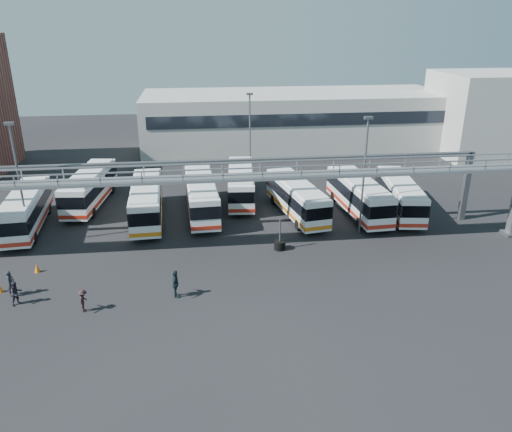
{
  "coord_description": "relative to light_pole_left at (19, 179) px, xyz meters",
  "views": [
    {
      "loc": [
        -1.89,
        -31.88,
        17.45
      ],
      "look_at": [
        2.73,
        6.0,
        2.42
      ],
      "focal_mm": 35.0,
      "sensor_mm": 36.0,
      "label": 1
    }
  ],
  "objects": [
    {
      "name": "pedestrian_d",
      "position": [
        12.31,
        -10.08,
        -4.74
      ],
      "size": [
        0.61,
        1.2,
        1.98
      ],
      "primitive_type": "imported",
      "rotation": [
        0.0,
        0.0,
        1.46
      ],
      "color": "#18252C",
      "rests_on": "ground"
    },
    {
      "name": "bus_8",
      "position": [
        33.3,
        3.4,
        -3.9
      ],
      "size": [
        4.05,
        11.11,
        3.3
      ],
      "rotation": [
        0.0,
        0.0,
        -0.14
      ],
      "color": "silver",
      "rests_on": "ground"
    },
    {
      "name": "bus_4",
      "position": [
        14.36,
        5.28,
        -3.8
      ],
      "size": [
        3.19,
        11.57,
        3.48
      ],
      "rotation": [
        0.0,
        0.0,
        0.05
      ],
      "color": "silver",
      "rests_on": "ground"
    },
    {
      "name": "light_pole_back",
      "position": [
        20.0,
        14.0,
        0.0
      ],
      "size": [
        0.7,
        0.35,
        10.21
      ],
      "color": "#4C4F54",
      "rests_on": "ground"
    },
    {
      "name": "light_pole_mid",
      "position": [
        28.0,
        -1.0,
        0.0
      ],
      "size": [
        0.7,
        0.35,
        10.21
      ],
      "color": "#4C4F54",
      "rests_on": "ground"
    },
    {
      "name": "gantry",
      "position": [
        16.0,
        -2.13,
        -0.22
      ],
      "size": [
        51.4,
        5.15,
        7.1
      ],
      "color": "gray",
      "rests_on": "ground"
    },
    {
      "name": "bus_2",
      "position": [
        3.35,
        9.17,
        -3.82
      ],
      "size": [
        3.83,
        11.57,
        3.45
      ],
      "rotation": [
        0.0,
        0.0,
        -0.11
      ],
      "color": "silver",
      "rests_on": "ground"
    },
    {
      "name": "pedestrian_b",
      "position": [
        1.99,
        -9.76,
        -4.91
      ],
      "size": [
        1.0,
        1.01,
        1.64
      ],
      "primitive_type": "imported",
      "rotation": [
        0.0,
        0.0,
        0.79
      ],
      "color": "#25202C",
      "rests_on": "ground"
    },
    {
      "name": "cone_right",
      "position": [
        1.97,
        -5.22,
        -5.4
      ],
      "size": [
        0.5,
        0.5,
        0.66
      ],
      "primitive_type": "cone",
      "rotation": [
        0.0,
        0.0,
        -0.23
      ],
      "color": "orange",
      "rests_on": "ground"
    },
    {
      "name": "pedestrian_c",
      "position": [
        6.5,
        -11.16,
        -4.96
      ],
      "size": [
        0.64,
        1.03,
        1.54
      ],
      "primitive_type": "imported",
      "rotation": [
        0.0,
        0.0,
        1.5
      ],
      "color": "black",
      "rests_on": "ground"
    },
    {
      "name": "bus_7",
      "position": [
        29.29,
        3.68,
        -3.81
      ],
      "size": [
        3.31,
        11.55,
        3.47
      ],
      "rotation": [
        0.0,
        0.0,
        0.06
      ],
      "color": "silver",
      "rests_on": "ground"
    },
    {
      "name": "bus_5",
      "position": [
        18.5,
        8.88,
        -3.88
      ],
      "size": [
        3.45,
        11.15,
        3.33
      ],
      "rotation": [
        0.0,
        0.0,
        -0.08
      ],
      "color": "silver",
      "rests_on": "ground"
    },
    {
      "name": "bus_3",
      "position": [
        9.32,
        4.43,
        -3.8
      ],
      "size": [
        3.18,
        11.57,
        3.48
      ],
      "rotation": [
        0.0,
        0.0,
        0.05
      ],
      "color": "silver",
      "rests_on": "ground"
    },
    {
      "name": "cone_left",
      "position": [
        0.28,
        -7.97,
        -5.42
      ],
      "size": [
        0.49,
        0.49,
        0.62
      ],
      "primitive_type": "cone",
      "rotation": [
        0.0,
        0.0,
        -0.29
      ],
      "color": "orange",
      "rests_on": "ground"
    },
    {
      "name": "tire_stack",
      "position": [
        20.49,
        -3.5,
        -5.28
      ],
      "size": [
        0.94,
        0.94,
        2.67
      ],
      "color": "black",
      "rests_on": "ground"
    },
    {
      "name": "building_right",
      "position": [
        54.0,
        24.0,
        -0.23
      ],
      "size": [
        14.0,
        12.0,
        11.0
      ],
      "primitive_type": "cube",
      "color": "#B2B2AD",
      "rests_on": "ground"
    },
    {
      "name": "ground",
      "position": [
        16.0,
        -8.0,
        -5.73
      ],
      "size": [
        140.0,
        140.0,
        0.0
      ],
      "primitive_type": "plane",
      "color": "black",
      "rests_on": "ground"
    },
    {
      "name": "bus_6",
      "position": [
        23.3,
        3.84,
        -3.89
      ],
      "size": [
        4.29,
        11.22,
        3.33
      ],
      "rotation": [
        0.0,
        0.0,
        0.16
      ],
      "color": "silver",
      "rests_on": "ground"
    },
    {
      "name": "pedestrian_a",
      "position": [
        1.28,
        -8.54,
        -4.8
      ],
      "size": [
        0.5,
        0.71,
        1.86
      ],
      "primitive_type": "imported",
      "rotation": [
        0.0,
        0.0,
        1.49
      ],
      "color": "black",
      "rests_on": "ground"
    },
    {
      "name": "warehouse",
      "position": [
        28.0,
        30.0,
        -1.73
      ],
      "size": [
        42.0,
        14.0,
        8.0
      ],
      "primitive_type": "cube",
      "color": "#9E9E99",
      "rests_on": "ground"
    },
    {
      "name": "bus_1",
      "position": [
        -1.12,
        3.52,
        -3.86
      ],
      "size": [
        3.52,
        11.29,
        3.37
      ],
      "rotation": [
        0.0,
        0.0,
        0.09
      ],
      "color": "silver",
      "rests_on": "ground"
    },
    {
      "name": "light_pole_left",
      "position": [
        0.0,
        0.0,
        0.0
      ],
      "size": [
        0.7,
        0.35,
        10.21
      ],
      "color": "#4C4F54",
      "rests_on": "ground"
    }
  ]
}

